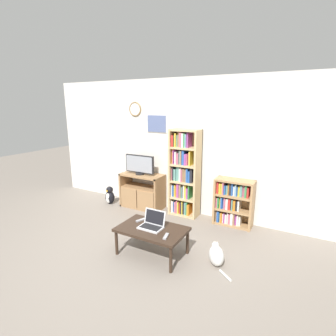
{
  "coord_description": "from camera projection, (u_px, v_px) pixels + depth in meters",
  "views": [
    {
      "loc": [
        2.14,
        -2.64,
        2.11
      ],
      "look_at": [
        0.13,
        1.04,
        1.09
      ],
      "focal_mm": 28.0,
      "sensor_mm": 36.0,
      "label": 1
    }
  ],
  "objects": [
    {
      "name": "coffee_table",
      "position": [
        152.0,
        231.0,
        3.72
      ],
      "size": [
        0.97,
        0.59,
        0.4
      ],
      "color": "#332319",
      "rests_on": "ground_plane"
    },
    {
      "name": "remote_near_laptop",
      "position": [
        141.0,
        220.0,
        3.94
      ],
      "size": [
        0.1,
        0.17,
        0.02
      ],
      "rotation": [
        0.0,
        0.0,
        5.92
      ],
      "color": "#99999E",
      "rests_on": "coffee_table"
    },
    {
      "name": "bookshelf_tall",
      "position": [
        184.0,
        174.0,
        4.99
      ],
      "size": [
        0.56,
        0.31,
        1.67
      ],
      "color": "tan",
      "rests_on": "ground_plane"
    },
    {
      "name": "wall_back",
      "position": [
        184.0,
        147.0,
        5.08
      ],
      "size": [
        6.37,
        0.09,
        2.6
      ],
      "color": "silver",
      "rests_on": "ground_plane"
    },
    {
      "name": "television",
      "position": [
        140.0,
        165.0,
        5.32
      ],
      "size": [
        0.65,
        0.18,
        0.4
      ],
      "color": "black",
      "rests_on": "tv_stand"
    },
    {
      "name": "tv_stand",
      "position": [
        142.0,
        191.0,
        5.45
      ],
      "size": [
        0.89,
        0.43,
        0.71
      ],
      "color": "#9E754C",
      "rests_on": "ground_plane"
    },
    {
      "name": "penguin_figurine",
      "position": [
        110.0,
        196.0,
        5.68
      ],
      "size": [
        0.21,
        0.19,
        0.39
      ],
      "color": "black",
      "rests_on": "ground_plane"
    },
    {
      "name": "bookshelf_short",
      "position": [
        232.0,
        202.0,
        4.65
      ],
      "size": [
        0.67,
        0.3,
        0.84
      ],
      "color": "tan",
      "rests_on": "ground_plane"
    },
    {
      "name": "ground_plane",
      "position": [
        125.0,
        256.0,
        3.75
      ],
      "size": [
        18.0,
        18.0,
        0.0
      ],
      "primitive_type": "plane",
      "color": "gray"
    },
    {
      "name": "laptop",
      "position": [
        152.0,
        223.0,
        3.73
      ],
      "size": [
        0.34,
        0.26,
        0.24
      ],
      "rotation": [
        0.0,
        0.0,
        -0.01
      ],
      "color": "silver",
      "rests_on": "coffee_table"
    },
    {
      "name": "cat",
      "position": [
        216.0,
        255.0,
        3.54
      ],
      "size": [
        0.46,
        0.47,
        0.29
      ],
      "rotation": [
        0.0,
        0.0,
        0.54
      ],
      "color": "white",
      "rests_on": "ground_plane"
    },
    {
      "name": "remote_far_from_laptop",
      "position": [
        166.0,
        236.0,
        3.46
      ],
      "size": [
        0.08,
        0.17,
        0.02
      ],
      "rotation": [
        0.0,
        0.0,
        3.37
      ],
      "color": "#99999E",
      "rests_on": "coffee_table"
    }
  ]
}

